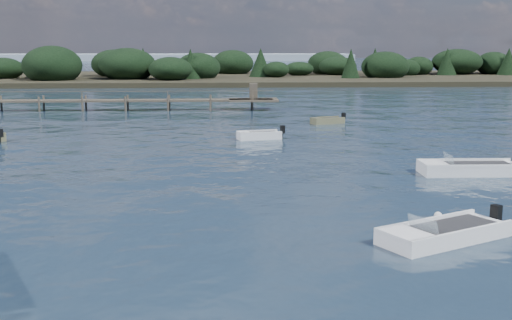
{
  "coord_description": "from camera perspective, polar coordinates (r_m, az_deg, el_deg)",
  "views": [
    {
      "loc": [
        0.82,
        -17.74,
        6.86
      ],
      "look_at": [
        2.48,
        14.0,
        1.0
      ],
      "focal_mm": 45.0,
      "sensor_mm": 36.0,
      "label": 1
    }
  ],
  "objects": [
    {
      "name": "ground",
      "position": [
        78.04,
        -3.61,
        5.38
      ],
      "size": [
        400.0,
        400.0,
        0.0
      ],
      "primitive_type": "plane",
      "color": "#152432",
      "rests_on": "ground"
    },
    {
      "name": "tender_far_white",
      "position": [
        45.94,
        0.3,
        2.07
      ],
      "size": [
        3.53,
        1.89,
        1.18
      ],
      "color": "white",
      "rests_on": "ground"
    },
    {
      "name": "dinghy_mid_white_b",
      "position": [
        35.64,
        18.38,
        -0.9
      ],
      "size": [
        5.54,
        2.03,
        1.37
      ],
      "color": "white",
      "rests_on": "ground"
    },
    {
      "name": "dinghy_mid_white_a",
      "position": [
        23.59,
        16.36,
        -6.49
      ],
      "size": [
        5.19,
        3.92,
        1.23
      ],
      "color": "white",
      "rests_on": "ground"
    },
    {
      "name": "tender_far_grey_b",
      "position": [
        55.12,
        6.38,
        3.39
      ],
      "size": [
        3.2,
        2.11,
        1.09
      ],
      "color": "#6E6C49",
      "rests_on": "ground"
    },
    {
      "name": "buoy_b",
      "position": [
        26.82,
        15.87,
        -4.78
      ],
      "size": [
        0.32,
        0.32,
        0.32
      ],
      "primitive_type": "sphere",
      "color": "white",
      "rests_on": "ground"
    },
    {
      "name": "far_headland",
      "position": [
        120.29,
        8.68,
        8.0
      ],
      "size": [
        190.0,
        40.0,
        5.8
      ],
      "color": "black",
      "rests_on": "ground"
    }
  ]
}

